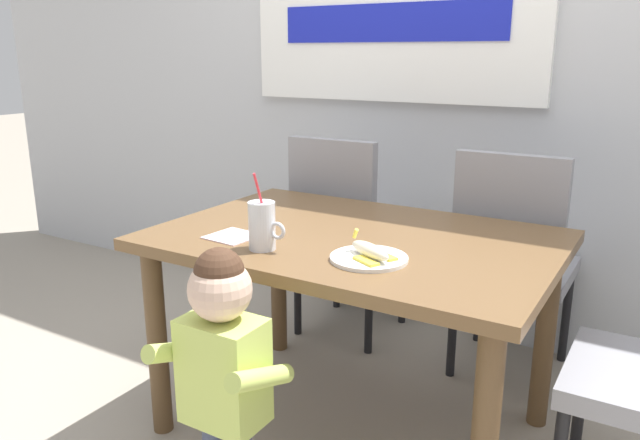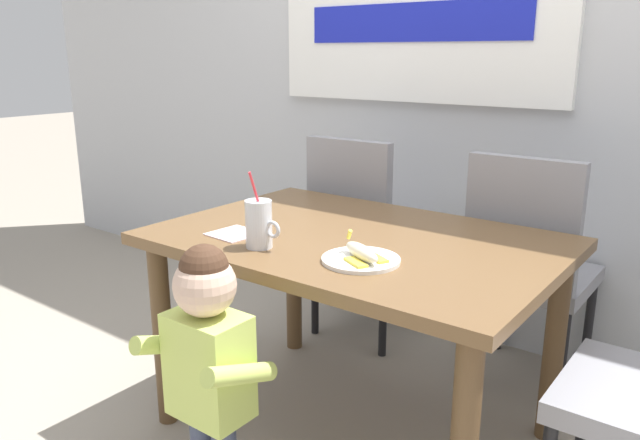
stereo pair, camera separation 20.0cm
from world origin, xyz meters
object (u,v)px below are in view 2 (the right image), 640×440
at_px(dining_chair_left, 362,228).
at_px(peeled_banana, 362,253).
at_px(toddler_standing, 208,354).
at_px(snack_plate, 361,260).
at_px(milk_cup, 259,227).
at_px(dining_chair_right, 528,261).
at_px(dining_table, 355,264).
at_px(paper_napkin, 235,234).

bearing_deg(dining_chair_left, peeled_banana, 123.02).
bearing_deg(toddler_standing, snack_plate, 59.47).
xyz_separation_m(dining_chair_left, snack_plate, (0.55, -0.86, 0.19)).
bearing_deg(milk_cup, dining_chair_left, 103.54).
xyz_separation_m(milk_cup, peeled_banana, (0.34, 0.07, -0.04)).
relative_size(dining_chair_right, snack_plate, 4.17).
height_order(dining_chair_right, milk_cup, milk_cup).
bearing_deg(peeled_banana, dining_chair_right, 76.51).
bearing_deg(dining_chair_right, peeled_banana, 76.51).
relative_size(dining_table, paper_napkin, 8.73).
bearing_deg(dining_table, dining_chair_left, 121.42).
xyz_separation_m(dining_table, snack_plate, (0.16, -0.21, 0.11)).
height_order(toddler_standing, peeled_banana, toddler_standing).
height_order(milk_cup, peeled_banana, milk_cup).
bearing_deg(dining_chair_left, dining_chair_right, 179.81).
bearing_deg(dining_table, peeled_banana, -52.60).
bearing_deg(toddler_standing, dining_chair_right, 70.27).
distance_m(dining_table, peeled_banana, 0.31).
xyz_separation_m(toddler_standing, peeled_banana, (0.24, 0.39, 0.24)).
distance_m(milk_cup, peeled_banana, 0.35).
relative_size(dining_chair_left, snack_plate, 4.17).
height_order(dining_chair_left, paper_napkin, dining_chair_left).
xyz_separation_m(dining_chair_right, peeled_banana, (-0.21, -0.86, 0.22)).
relative_size(toddler_standing, peeled_banana, 4.90).
bearing_deg(snack_plate, milk_cup, -167.28).
relative_size(dining_table, dining_chair_right, 1.36).
xyz_separation_m(dining_chair_right, milk_cup, (-0.54, -0.93, 0.26)).
height_order(dining_table, snack_plate, snack_plate).
bearing_deg(dining_chair_right, dining_chair_left, -0.19).
bearing_deg(milk_cup, toddler_standing, -73.34).
relative_size(dining_table, snack_plate, 5.70).
relative_size(dining_table, milk_cup, 5.30).
bearing_deg(peeled_banana, dining_chair_left, 123.02).
bearing_deg(snack_plate, peeled_banana, -43.28).
relative_size(milk_cup, peeled_banana, 1.45).
relative_size(toddler_standing, paper_napkin, 5.59).
height_order(dining_chair_left, milk_cup, milk_cup).
xyz_separation_m(snack_plate, peeled_banana, (0.01, -0.01, 0.03)).
bearing_deg(dining_chair_left, milk_cup, 103.54).
xyz_separation_m(snack_plate, paper_napkin, (-0.49, -0.02, -0.00)).
xyz_separation_m(dining_chair_right, paper_napkin, (-0.71, -0.87, 0.19)).
xyz_separation_m(dining_chair_right, snack_plate, (-0.22, -0.85, 0.19)).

